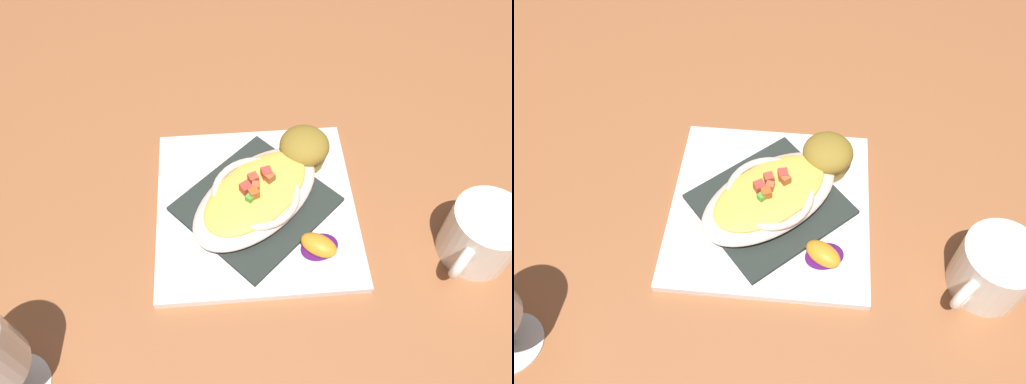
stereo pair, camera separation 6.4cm
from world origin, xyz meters
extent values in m
plane|color=#A3623A|center=(0.00, 0.00, 0.00)|extent=(2.60, 2.60, 0.00)
cube|color=white|center=(0.00, 0.00, 0.01)|extent=(0.30, 0.30, 0.01)
cube|color=#282F2B|center=(0.00, 0.00, 0.01)|extent=(0.22, 0.22, 0.01)
ellipsoid|color=beige|center=(0.00, 0.00, 0.03)|extent=(0.22, 0.19, 0.03)
torus|color=beige|center=(0.00, 0.00, 0.04)|extent=(0.15, 0.15, 0.01)
ellipsoid|color=#E3C44E|center=(0.00, 0.00, 0.04)|extent=(0.18, 0.16, 0.02)
cube|color=#B75A24|center=(0.01, 0.01, 0.05)|extent=(0.01, 0.01, 0.01)
cube|color=#B15F35|center=(0.00, 0.00, 0.05)|extent=(0.01, 0.01, 0.01)
cube|color=#C94136|center=(0.01, 0.00, 0.05)|extent=(0.02, 0.02, 0.01)
cube|color=#D1492F|center=(0.00, -0.01, 0.05)|extent=(0.01, 0.01, 0.01)
cube|color=#C84835|center=(0.00, -0.01, 0.05)|extent=(0.01, 0.01, 0.01)
cube|color=#D34137|center=(-0.02, -0.01, 0.05)|extent=(0.01, 0.01, 0.01)
cube|color=#55A73B|center=(0.01, 0.01, 0.05)|extent=(0.01, 0.01, 0.01)
cube|color=#AF5D2F|center=(-0.02, -0.01, 0.05)|extent=(0.01, 0.01, 0.01)
cylinder|color=olive|center=(-0.08, -0.05, 0.02)|extent=(0.06, 0.06, 0.02)
ellipsoid|color=olive|center=(-0.08, -0.05, 0.04)|extent=(0.07, 0.07, 0.04)
ellipsoid|color=#4C0F23|center=(-0.08, -0.05, 0.05)|extent=(0.03, 0.03, 0.01)
ellipsoid|color=#4C135F|center=(-0.06, 0.08, 0.01)|extent=(0.05, 0.04, 0.01)
ellipsoid|color=orange|center=(-0.05, 0.08, 0.02)|extent=(0.05, 0.05, 0.02)
cylinder|color=white|center=(-0.24, 0.14, 0.04)|extent=(0.09, 0.09, 0.08)
torus|color=white|center=(-0.20, 0.16, 0.04)|extent=(0.05, 0.03, 0.05)
cylinder|color=#4C2D14|center=(-0.24, 0.14, 0.02)|extent=(0.07, 0.07, 0.05)
cylinder|color=white|center=(0.31, 0.14, 0.04)|extent=(0.01, 0.01, 0.07)
camera|label=1|loc=(0.11, 0.35, 0.56)|focal=35.79mm
camera|label=2|loc=(0.05, 0.37, 0.56)|focal=35.79mm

